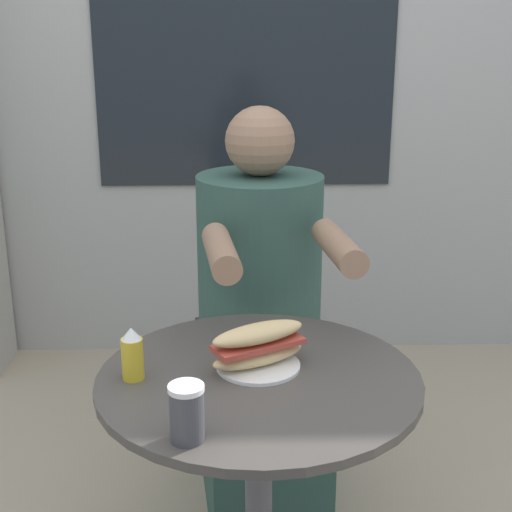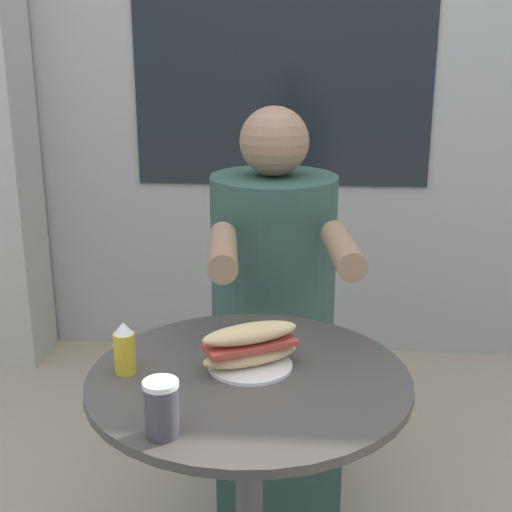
% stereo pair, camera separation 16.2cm
% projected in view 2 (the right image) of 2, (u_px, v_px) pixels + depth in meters
% --- Properties ---
extents(storefront_wall, '(8.00, 0.09, 2.80)m').
position_uv_depth(storefront_wall, '(284.00, 32.00, 2.92)').
color(storefront_wall, '#9E9E99').
rests_on(storefront_wall, ground_plane).
extents(cafe_table, '(0.68, 0.68, 0.71)m').
position_uv_depth(cafe_table, '(249.00, 454.00, 1.55)').
color(cafe_table, '#47423D').
rests_on(cafe_table, ground_plane).
extents(diner_chair, '(0.42, 0.42, 0.87)m').
position_uv_depth(diner_chair, '(274.00, 306.00, 2.39)').
color(diner_chair, '#333338').
rests_on(diner_chair, ground_plane).
extents(seated_diner, '(0.41, 0.65, 1.21)m').
position_uv_depth(seated_diner, '(274.00, 348.00, 2.05)').
color(seated_diner, '#2D4C42').
rests_on(seated_diner, ground_plane).
extents(sandwich_on_plate, '(0.22, 0.18, 0.10)m').
position_uv_depth(sandwich_on_plate, '(251.00, 348.00, 1.52)').
color(sandwich_on_plate, white).
rests_on(sandwich_on_plate, cafe_table).
extents(drink_cup, '(0.06, 0.06, 0.11)m').
position_uv_depth(drink_cup, '(162.00, 408.00, 1.26)').
color(drink_cup, '#424247').
rests_on(drink_cup, cafe_table).
extents(condiment_bottle, '(0.05, 0.05, 0.11)m').
position_uv_depth(condiment_bottle, '(125.00, 348.00, 1.49)').
color(condiment_bottle, gold).
rests_on(condiment_bottle, cafe_table).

